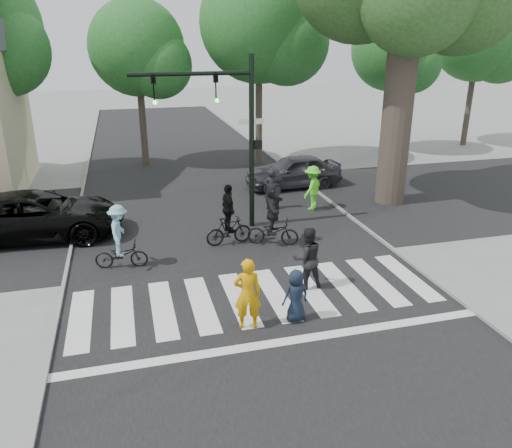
% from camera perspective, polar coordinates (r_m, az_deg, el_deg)
% --- Properties ---
extents(ground, '(120.00, 120.00, 0.00)m').
position_cam_1_polar(ground, '(12.62, 1.35, -10.42)').
color(ground, gray).
rests_on(ground, ground).
extents(road_stem, '(10.00, 70.00, 0.01)m').
position_cam_1_polar(road_stem, '(16.97, -3.38, -1.95)').
color(road_stem, black).
rests_on(road_stem, ground).
extents(road_cross, '(70.00, 10.00, 0.01)m').
position_cam_1_polar(road_cross, '(19.73, -5.16, 1.29)').
color(road_cross, black).
rests_on(road_cross, ground).
extents(curb_left, '(0.10, 70.00, 0.10)m').
position_cam_1_polar(curb_left, '(16.79, -20.54, -3.40)').
color(curb_left, gray).
rests_on(curb_left, ground).
extents(curb_right, '(0.10, 70.00, 0.10)m').
position_cam_1_polar(curb_right, '(18.55, 12.07, -0.24)').
color(curb_right, gray).
rests_on(curb_right, ground).
extents(crosswalk, '(10.00, 3.85, 0.01)m').
position_cam_1_polar(crosswalk, '(13.17, 0.54, -8.96)').
color(crosswalk, silver).
rests_on(crosswalk, ground).
extents(traffic_signal, '(4.45, 0.29, 6.00)m').
position_cam_1_polar(traffic_signal, '(17.12, -3.31, 11.83)').
color(traffic_signal, black).
rests_on(traffic_signal, ground).
extents(bg_tree_2, '(5.04, 4.80, 8.40)m').
position_cam_1_polar(bg_tree_2, '(27.03, -12.85, 18.59)').
color(bg_tree_2, brown).
rests_on(bg_tree_2, ground).
extents(bg_tree_3, '(6.30, 6.00, 10.20)m').
position_cam_1_polar(bg_tree_3, '(26.69, 1.16, 21.55)').
color(bg_tree_3, brown).
rests_on(bg_tree_3, ground).
extents(bg_tree_4, '(4.83, 4.60, 8.15)m').
position_cam_1_polar(bg_tree_4, '(30.61, 15.85, 18.25)').
color(bg_tree_4, brown).
rests_on(bg_tree_4, ground).
extents(bg_tree_5, '(5.67, 5.40, 9.30)m').
position_cam_1_polar(bg_tree_5, '(34.47, 24.66, 18.63)').
color(bg_tree_5, brown).
rests_on(bg_tree_5, ground).
extents(pedestrian_woman, '(0.72, 0.54, 1.79)m').
position_cam_1_polar(pedestrian_woman, '(11.72, -0.97, -7.98)').
color(pedestrian_woman, '#E39B08').
rests_on(pedestrian_woman, ground).
extents(pedestrian_child, '(0.70, 0.50, 1.34)m').
position_cam_1_polar(pedestrian_child, '(12.14, 4.58, -8.19)').
color(pedestrian_child, '#14202F').
rests_on(pedestrian_child, ground).
extents(pedestrian_adult, '(0.87, 0.69, 1.76)m').
position_cam_1_polar(pedestrian_adult, '(13.62, 5.86, -3.90)').
color(pedestrian_adult, black).
rests_on(pedestrian_adult, ground).
extents(cyclist_left, '(1.61, 1.08, 1.97)m').
position_cam_1_polar(cyclist_left, '(15.26, -15.28, -1.90)').
color(cyclist_left, black).
rests_on(cyclist_left, ground).
extents(cyclist_mid, '(1.63, 1.00, 2.07)m').
position_cam_1_polar(cyclist_mid, '(16.43, -3.14, 0.44)').
color(cyclist_mid, black).
rests_on(cyclist_mid, ground).
extents(cyclist_right, '(1.80, 1.66, 2.16)m').
position_cam_1_polar(cyclist_right, '(16.35, 1.97, 0.78)').
color(cyclist_right, black).
rests_on(cyclist_right, ground).
extents(car_suv, '(5.87, 2.98, 1.59)m').
position_cam_1_polar(car_suv, '(18.57, -23.74, 0.90)').
color(car_suv, black).
rests_on(car_suv, ground).
extents(car_grey, '(4.49, 2.04, 1.50)m').
position_cam_1_polar(car_grey, '(22.97, 4.28, 6.03)').
color(car_grey, '#35353B').
rests_on(car_grey, ground).
extents(bystander_hivis, '(1.29, 1.26, 1.77)m').
position_cam_1_polar(bystander_hivis, '(19.98, 6.46, 4.14)').
color(bystander_hivis, '#57E82A').
rests_on(bystander_hivis, ground).
extents(bystander_dark, '(0.62, 0.44, 1.63)m').
position_cam_1_polar(bystander_dark, '(19.88, 1.69, 3.97)').
color(bystander_dark, black).
rests_on(bystander_dark, ground).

